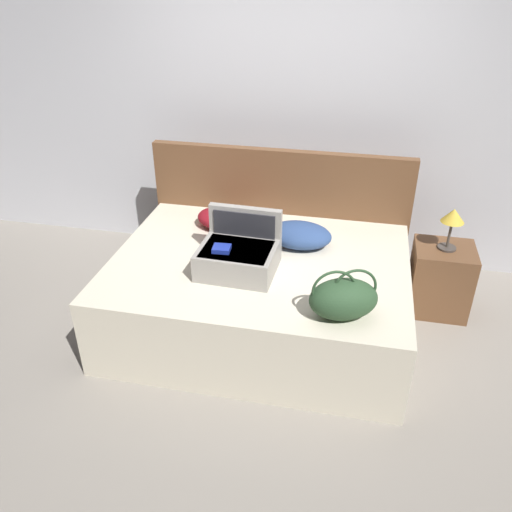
{
  "coord_description": "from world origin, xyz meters",
  "views": [
    {
      "loc": [
        0.63,
        -2.67,
        2.44
      ],
      "look_at": [
        0.0,
        0.28,
        0.68
      ],
      "focal_mm": 36.61,
      "sensor_mm": 36.0,
      "label": 1
    }
  ],
  "objects": [
    {
      "name": "ground_plane",
      "position": [
        0.0,
        0.0,
        0.0
      ],
      "size": [
        12.0,
        12.0,
        0.0
      ],
      "primitive_type": "plane",
      "color": "gray"
    },
    {
      "name": "back_wall",
      "position": [
        0.0,
        1.65,
        1.3
      ],
      "size": [
        8.0,
        0.1,
        2.6
      ],
      "primitive_type": "cube",
      "color": "silver",
      "rests_on": "ground"
    },
    {
      "name": "bed",
      "position": [
        0.0,
        0.4,
        0.29
      ],
      "size": [
        2.06,
        1.53,
        0.58
      ],
      "primitive_type": "cube",
      "color": "beige",
      "rests_on": "ground"
    },
    {
      "name": "headboard",
      "position": [
        0.0,
        1.21,
        0.55
      ],
      "size": [
        2.1,
        0.08,
        1.11
      ],
      "primitive_type": "cube",
      "color": "brown",
      "rests_on": "ground"
    },
    {
      "name": "hard_case_large",
      "position": [
        -0.11,
        0.25,
        0.69
      ],
      "size": [
        0.52,
        0.45,
        0.38
      ],
      "rotation": [
        0.0,
        0.0,
        -0.04
      ],
      "color": "gray",
      "rests_on": "bed"
    },
    {
      "name": "duffel_bag",
      "position": [
        0.61,
        -0.13,
        0.7
      ],
      "size": [
        0.47,
        0.38,
        0.32
      ],
      "rotation": [
        0.0,
        0.0,
        0.34
      ],
      "color": "#2D4C2D",
      "rests_on": "bed"
    },
    {
      "name": "pillow_near_headboard",
      "position": [
        -0.36,
        0.84,
        0.65
      ],
      "size": [
        0.49,
        0.37,
        0.15
      ],
      "primitive_type": "ellipsoid",
      "rotation": [
        0.0,
        0.0,
        -0.12
      ],
      "color": "maroon",
      "rests_on": "bed"
    },
    {
      "name": "pillow_center_head",
      "position": [
        0.24,
        0.67,
        0.66
      ],
      "size": [
        0.48,
        0.34,
        0.18
      ],
      "primitive_type": "ellipsoid",
      "rotation": [
        0.0,
        0.0,
        -0.05
      ],
      "color": "navy",
      "rests_on": "bed"
    },
    {
      "name": "nightstand",
      "position": [
        1.31,
        0.92,
        0.27
      ],
      "size": [
        0.44,
        0.4,
        0.54
      ],
      "primitive_type": "cube",
      "color": "brown",
      "rests_on": "ground"
    },
    {
      "name": "table_lamp",
      "position": [
        1.31,
        0.92,
        0.78
      ],
      "size": [
        0.17,
        0.17,
        0.32
      ],
      "color": "#3F3833",
      "rests_on": "nightstand"
    }
  ]
}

